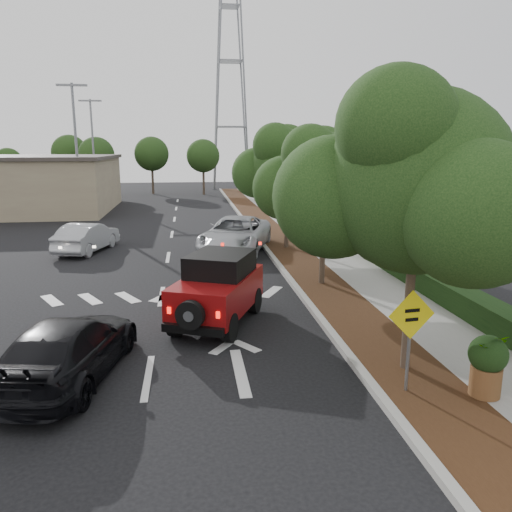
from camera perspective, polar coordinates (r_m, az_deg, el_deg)
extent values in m
plane|color=black|center=(11.32, -12.25, -13.39)|extent=(120.00, 120.00, 0.00)
cube|color=#9E9B93|center=(22.97, 1.51, 0.37)|extent=(0.20, 70.00, 0.15)
cube|color=black|center=(23.15, 3.96, 0.41)|extent=(1.80, 70.00, 0.12)
cube|color=gray|center=(23.61, 8.48, 0.53)|extent=(2.00, 70.00, 0.12)
cube|color=black|center=(23.96, 11.72, 1.41)|extent=(0.80, 70.00, 0.80)
cylinder|color=black|center=(15.39, -5.47, -4.62)|extent=(0.54, 0.80, 0.75)
cylinder|color=black|center=(14.95, -0.18, -5.09)|extent=(0.54, 0.80, 0.75)
cylinder|color=black|center=(13.32, -9.12, -7.47)|extent=(0.54, 0.80, 0.75)
cylinder|color=black|center=(12.81, -3.07, -8.16)|extent=(0.54, 0.80, 0.75)
cube|color=maroon|center=(13.93, -4.42, -4.21)|extent=(2.93, 3.87, 0.94)
cube|color=black|center=(13.99, -4.08, -0.86)|extent=(2.19, 2.38, 0.60)
cube|color=maroon|center=(15.16, -2.72, -3.11)|extent=(1.76, 1.48, 0.77)
cube|color=black|center=(12.47, -7.25, -8.37)|extent=(1.55, 0.79, 0.21)
cylinder|color=black|center=(12.21, -7.54, -6.72)|extent=(0.74, 0.47, 0.72)
cube|color=#FF190C|center=(12.63, -9.91, -6.15)|extent=(0.10, 0.07, 0.17)
cube|color=#FF190C|center=(12.15, -4.37, -6.74)|extent=(0.10, 0.07, 0.17)
imported|color=#B8BAC0|center=(23.58, -2.36, 2.48)|extent=(4.31, 6.32, 1.61)
imported|color=black|center=(11.50, -20.64, -9.87)|extent=(2.73, 4.90, 1.34)
imported|color=#A7A9AF|center=(24.78, -18.75, 2.05)|extent=(2.54, 4.42, 1.38)
imported|color=#ACAFB4|center=(38.45, -24.88, 5.22)|extent=(5.05, 3.10, 1.60)
cylinder|color=slate|center=(10.35, 17.06, -9.74)|extent=(0.07, 0.07, 1.92)
cube|color=yellow|center=(10.11, 17.37, -6.44)|extent=(0.98, 0.13, 0.98)
cube|color=black|center=(10.07, 17.45, -5.98)|extent=(0.31, 0.04, 0.07)
cube|color=black|center=(10.12, 17.39, -6.96)|extent=(0.27, 0.04, 0.07)
cylinder|color=brown|center=(10.94, 24.73, -12.83)|extent=(0.63, 0.63, 0.59)
sphere|color=black|center=(10.72, 25.00, -10.12)|extent=(0.74, 0.74, 0.74)
imported|color=black|center=(10.69, 25.05, -9.71)|extent=(0.66, 0.58, 0.69)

